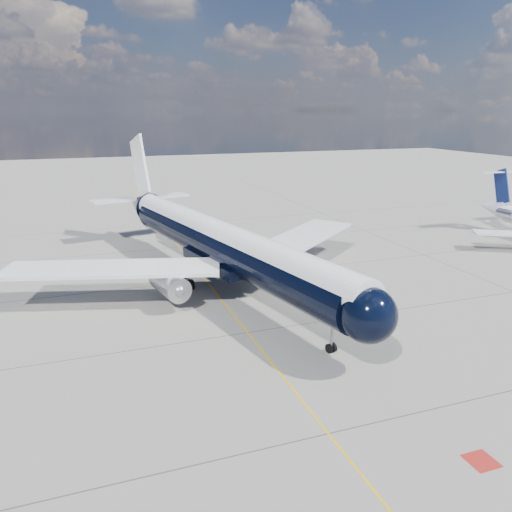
% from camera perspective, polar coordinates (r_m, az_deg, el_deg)
% --- Properties ---
extents(ground, '(320.00, 320.00, 0.00)m').
position_cam_1_polar(ground, '(61.85, -6.96, -1.29)').
color(ground, gray).
rests_on(ground, ground).
extents(taxiway_centerline, '(0.16, 160.00, 0.01)m').
position_cam_1_polar(taxiway_centerline, '(57.22, -5.83, -2.71)').
color(taxiway_centerline, '#E5AD0C').
rests_on(taxiway_centerline, ground).
extents(red_marking, '(1.60, 1.60, 0.01)m').
position_cam_1_polar(red_marking, '(32.18, 24.35, -20.55)').
color(red_marking, maroon).
rests_on(red_marking, ground).
extents(main_airliner, '(43.03, 53.09, 15.47)m').
position_cam_1_polar(main_airliner, '(54.56, -4.52, 1.64)').
color(main_airliner, black).
rests_on(main_airliner, ground).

